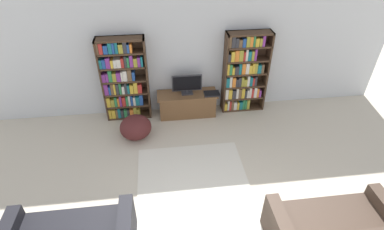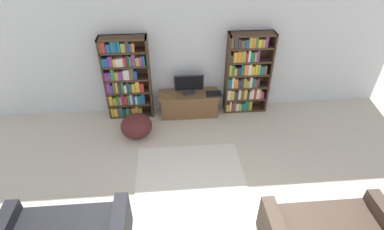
{
  "view_description": "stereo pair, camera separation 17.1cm",
  "coord_description": "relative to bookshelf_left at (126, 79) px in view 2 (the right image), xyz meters",
  "views": [
    {
      "loc": [
        -0.53,
        -1.46,
        3.87
      ],
      "look_at": [
        0.01,
        2.91,
        0.7
      ],
      "focal_mm": 28.0,
      "sensor_mm": 36.0,
      "label": 1
    },
    {
      "loc": [
        -0.36,
        -1.48,
        3.87
      ],
      "look_at": [
        0.01,
        2.91,
        0.7
      ],
      "focal_mm": 28.0,
      "sensor_mm": 36.0,
      "label": 2
    }
  ],
  "objects": [
    {
      "name": "beanbag_ottoman",
      "position": [
        0.2,
        -0.76,
        -0.66
      ],
      "size": [
        0.62,
        0.62,
        0.46
      ],
      "primitive_type": "ellipsoid",
      "color": "#4C1E1E",
      "rests_on": "ground_plane"
    },
    {
      "name": "bookshelf_right",
      "position": [
        2.51,
        0.0,
        0.01
      ],
      "size": [
        0.93,
        0.3,
        1.78
      ],
      "color": "#422D1E",
      "rests_on": "ground_plane"
    },
    {
      "name": "television",
      "position": [
        1.29,
        -0.1,
        -0.13
      ],
      "size": [
        0.63,
        0.16,
        0.43
      ],
      "color": "#2D2D33",
      "rests_on": "tv_stand"
    },
    {
      "name": "bookshelf_left",
      "position": [
        0.0,
        0.0,
        0.0
      ],
      "size": [
        0.93,
        0.3,
        1.78
      ],
      "color": "#422D1E",
      "rests_on": "ground_plane"
    },
    {
      "name": "laptop",
      "position": [
        1.81,
        -0.19,
        -0.35
      ],
      "size": [
        0.33,
        0.24,
        0.03
      ],
      "color": "#28282D",
      "rests_on": "tv_stand"
    },
    {
      "name": "area_rug",
      "position": [
        1.17,
        -2.16,
        -0.88
      ],
      "size": [
        1.86,
        1.93,
        0.02
      ],
      "color": "beige",
      "rests_on": "ground_plane"
    },
    {
      "name": "tv_stand",
      "position": [
        1.29,
        -0.11,
        -0.62
      ],
      "size": [
        1.27,
        0.46,
        0.52
      ],
      "color": "brown",
      "rests_on": "ground_plane"
    },
    {
      "name": "wall_back",
      "position": [
        1.26,
        0.19,
        0.41
      ],
      "size": [
        8.8,
        0.06,
        2.6
      ],
      "color": "silver",
      "rests_on": "ground_plane"
    }
  ]
}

